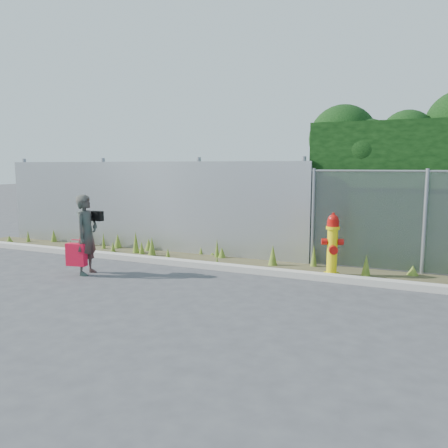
% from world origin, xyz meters
% --- Properties ---
extents(ground, '(80.00, 80.00, 0.00)m').
position_xyz_m(ground, '(0.00, 0.00, 0.00)').
color(ground, '#3D3D40').
rests_on(ground, ground).
extents(curb, '(16.00, 0.22, 0.12)m').
position_xyz_m(curb, '(0.00, 1.80, 0.06)').
color(curb, '#B0AA9F').
rests_on(curb, ground).
extents(weed_strip, '(16.00, 1.33, 0.53)m').
position_xyz_m(weed_strip, '(-0.10, 2.51, 0.12)').
color(weed_strip, '#453F27').
rests_on(weed_strip, ground).
extents(corrugated_fence, '(8.50, 0.21, 2.30)m').
position_xyz_m(corrugated_fence, '(-3.25, 3.01, 1.10)').
color(corrugated_fence, '#A1A4A8').
rests_on(corrugated_fence, ground).
extents(fire_hydrant, '(0.41, 0.37, 1.22)m').
position_xyz_m(fire_hydrant, '(1.61, 2.16, 0.59)').
color(fire_hydrant, yellow).
rests_on(fire_hydrant, ground).
extents(woman, '(0.44, 0.61, 1.55)m').
position_xyz_m(woman, '(-2.78, 0.43, 0.78)').
color(woman, '#0F5F4F').
rests_on(woman, ground).
extents(red_tote_bag, '(0.39, 0.14, 0.51)m').
position_xyz_m(red_tote_bag, '(-2.88, 0.24, 0.41)').
color(red_tote_bag, red).
extents(black_shoulder_bag, '(0.26, 0.11, 0.19)m').
position_xyz_m(black_shoulder_bag, '(-2.68, 0.64, 1.13)').
color(black_shoulder_bag, black).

